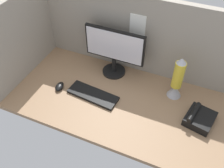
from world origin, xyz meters
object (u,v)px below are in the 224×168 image
Objects in this scene: monitor at (114,50)px; keyboard at (93,95)px; mouse at (59,86)px; lava_lamp at (177,81)px; desk_phone at (199,118)px.

keyboard is at bearing -97.02° from monitor.
lava_lamp is (79.51, 26.88, 12.30)cm from mouse.
mouse is at bearing -131.99° from monitor.
mouse reaches higher than keyboard.
lava_lamp is (53.29, 24.05, 13.00)cm from keyboard.
mouse is 0.29× the size of lava_lamp.
monitor reaches higher than keyboard.
monitor is 2.08× the size of desk_phone.
desk_phone is at bearing -39.83° from lava_lamp.
monitor reaches higher than lava_lamp.
desk_phone is (100.03, 9.77, 1.49)cm from mouse.
keyboard is 74.16cm from desk_phone.
monitor is 48.95cm from mouse.
lava_lamp is 28.82cm from desk_phone.
monitor reaches higher than mouse.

